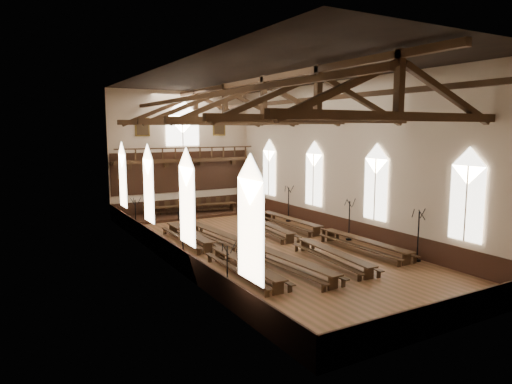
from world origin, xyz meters
TOP-DOWN VIEW (x-y plane):
  - ground at (0.00, 0.00)m, footprint 26.00×26.00m
  - room_walls at (0.00, 0.00)m, footprint 26.00×26.00m
  - wainscot_band at (0.00, 0.00)m, footprint 12.00×26.00m
  - side_windows at (-0.00, -0.00)m, footprint 11.85×19.80m
  - end_window at (0.00, 12.90)m, footprint 2.80×0.12m
  - minstrels_gallery at (0.00, 12.66)m, footprint 11.80×1.24m
  - portraits at (0.00, 12.90)m, footprint 7.75×0.09m
  - roof_trusses at (0.00, -0.00)m, footprint 11.70×25.70m
  - refectory_row_a at (-3.43, -0.45)m, footprint 1.44×13.84m
  - refectory_row_b at (-1.62, -1.06)m, footprint 1.93×14.06m
  - refectory_row_c at (1.79, -0.97)m, footprint 1.88×13.75m
  - refectory_row_d at (4.42, -0.07)m, footprint 1.54×14.04m
  - dais at (0.12, 11.40)m, footprint 11.40×3.07m
  - high_table at (0.12, 11.40)m, footprint 7.37×1.82m
  - high_chairs at (0.12, 12.12)m, footprint 7.66×0.46m
  - candelabrum_left_near at (-5.55, -6.42)m, footprint 0.68×0.72m
  - candelabrum_left_mid at (-5.55, -1.41)m, footprint 0.83×0.87m
  - candelabrum_left_far at (-5.55, 7.37)m, footprint 0.73×0.70m
  - candelabrum_right_near at (5.55, -6.56)m, footprint 0.78×0.86m
  - candelabrum_right_mid at (5.55, -1.19)m, footprint 0.78×0.78m
  - candelabrum_right_far at (5.55, 5.61)m, footprint 0.73×0.84m

SIDE VIEW (x-z plane):
  - ground at x=0.00m, z-range 0.00..0.00m
  - dais at x=0.12m, z-range 0.00..0.20m
  - refectory_row_c at x=1.79m, z-range 0.15..0.82m
  - refectory_row_a at x=-3.43m, z-range 0.16..0.85m
  - refectory_row_b at x=-1.62m, z-range 0.16..0.87m
  - refectory_row_d at x=4.42m, z-range 0.16..0.87m
  - wainscot_band at x=0.00m, z-range 0.00..1.20m
  - candelabrum_left_near at x=-5.55m, z-range -0.46..1.90m
  - candelabrum_left_far at x=-5.55m, z-range -0.47..1.94m
  - high_chairs at x=0.12m, z-range 0.25..1.26m
  - high_table at x=0.12m, z-range 0.44..1.13m
  - candelabrum_right_mid at x=5.55m, z-range -0.52..2.11m
  - candelabrum_right_far at x=5.55m, z-range -0.54..2.20m
  - candelabrum_right_near at x=5.55m, z-range -0.55..2.26m
  - candelabrum_left_mid at x=-5.55m, z-range -0.57..2.32m
  - side_windows at x=0.00m, z-range 1.49..5.99m
  - minstrels_gallery at x=0.00m, z-range 2.06..5.76m
  - room_walls at x=0.00m, z-range -6.54..19.46m
  - portraits at x=0.00m, z-range 6.38..7.82m
  - end_window at x=0.00m, z-range 5.32..9.12m
  - roof_trusses at x=0.00m, z-range 6.82..9.62m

